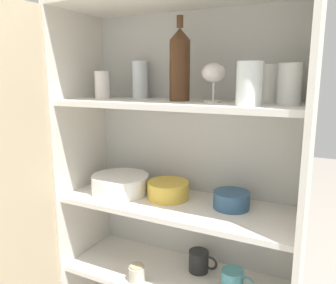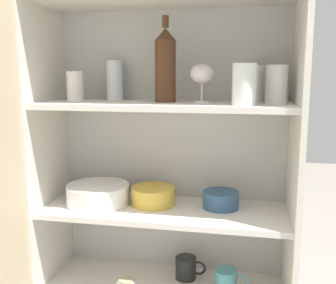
{
  "view_description": "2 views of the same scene",
  "coord_description": "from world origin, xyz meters",
  "views": [
    {
      "loc": [
        0.49,
        -0.9,
        1.1
      ],
      "look_at": [
        -0.04,
        0.17,
        0.86
      ],
      "focal_mm": 35.0,
      "sensor_mm": 36.0,
      "label": 1
    },
    {
      "loc": [
        0.28,
        -1.17,
        1.11
      ],
      "look_at": [
        0.01,
        0.18,
        0.87
      ],
      "focal_mm": 42.0,
      "sensor_mm": 36.0,
      "label": 2
    }
  ],
  "objects": [
    {
      "name": "cupboard_back_panel",
      "position": [
        0.0,
        0.32,
        0.67
      ],
      "size": [
        0.9,
        0.02,
        1.35
      ],
      "primitive_type": "cube",
      "color": "silver",
      "rests_on": "ground_plane"
    },
    {
      "name": "cupboard_side_left",
      "position": [
        -0.44,
        0.15,
        0.67
      ],
      "size": [
        0.02,
        0.34,
        1.35
      ],
      "primitive_type": "cube",
      "color": "silver",
      "rests_on": "ground_plane"
    },
    {
      "name": "cupboard_side_right",
      "position": [
        0.44,
        0.15,
        0.67
      ],
      "size": [
        0.02,
        0.34,
        1.35
      ],
      "primitive_type": "cube",
      "color": "silver",
      "rests_on": "ground_plane"
    },
    {
      "name": "shelf_board_lower",
      "position": [
        0.0,
        0.15,
        0.33
      ],
      "size": [
        0.86,
        0.31,
        0.02
      ],
      "primitive_type": "cube",
      "color": "silver"
    },
    {
      "name": "shelf_board_middle",
      "position": [
        0.0,
        0.15,
        0.63
      ],
      "size": [
        0.86,
        0.31,
        0.02
      ],
      "primitive_type": "cube",
      "color": "silver"
    },
    {
      "name": "shelf_board_upper",
      "position": [
        0.0,
        0.15,
        1.0
      ],
      "size": [
        0.86,
        0.31,
        0.02
      ],
      "primitive_type": "cube",
      "color": "silver"
    },
    {
      "name": "tumbler_glass_0",
      "position": [
        0.27,
        0.07,
        1.08
      ],
      "size": [
        0.08,
        0.08,
        0.13
      ],
      "color": "white",
      "rests_on": "shelf_board_upper"
    },
    {
      "name": "tumbler_glass_1",
      "position": [
        -0.21,
        0.25,
        1.09
      ],
      "size": [
        0.06,
        0.06,
        0.15
      ],
      "color": "white",
      "rests_on": "shelf_board_upper"
    },
    {
      "name": "tumbler_glass_2",
      "position": [
        -0.33,
        0.16,
        1.07
      ],
      "size": [
        0.06,
        0.06,
        0.11
      ],
      "color": "silver",
      "rests_on": "shelf_board_upper"
    },
    {
      "name": "tumbler_glass_3",
      "position": [
        0.37,
        0.16,
        1.08
      ],
      "size": [
        0.07,
        0.07,
        0.12
      ],
      "color": "white",
      "rests_on": "shelf_board_upper"
    },
    {
      "name": "tumbler_glass_4",
      "position": [
        0.31,
        0.25,
        1.08
      ],
      "size": [
        0.07,
        0.07,
        0.13
      ],
      "color": "white",
      "rests_on": "shelf_board_upper"
    },
    {
      "name": "wine_glass_0",
      "position": [
        0.13,
        0.17,
        1.11
      ],
      "size": [
        0.08,
        0.08,
        0.13
      ],
      "color": "silver",
      "rests_on": "shelf_board_upper"
    },
    {
      "name": "wine_bottle",
      "position": [
        0.0,
        0.18,
        1.14
      ],
      "size": [
        0.07,
        0.07,
        0.29
      ],
      "color": "#4C2D19",
      "rests_on": "shelf_board_upper"
    },
    {
      "name": "plate_stack_white",
      "position": [
        -0.25,
        0.15,
        0.67
      ],
      "size": [
        0.23,
        0.23,
        0.07
      ],
      "color": "white",
      "rests_on": "shelf_board_middle"
    },
    {
      "name": "mixing_bowl_large",
      "position": [
        -0.05,
        0.18,
        0.67
      ],
      "size": [
        0.16,
        0.16,
        0.07
      ],
      "color": "gold",
      "rests_on": "shelf_board_middle"
    },
    {
      "name": "serving_bowl_small",
      "position": [
        0.2,
        0.19,
        0.67
      ],
      "size": [
        0.13,
        0.13,
        0.06
      ],
      "color": "#33567A",
      "rests_on": "shelf_board_middle"
    },
    {
      "name": "coffee_mug_primary",
      "position": [
        0.23,
        0.14,
        0.38
      ],
      "size": [
        0.12,
        0.08,
        0.08
      ],
      "color": "teal",
      "rests_on": "shelf_board_lower"
    },
    {
      "name": "coffee_mug_extra_1",
      "position": [
        0.07,
        0.21,
        0.38
      ],
      "size": [
        0.12,
        0.08,
        0.08
      ],
      "color": "black",
      "rests_on": "shelf_board_lower"
    },
    {
      "name": "storage_jar",
      "position": [
        -0.11,
        0.05,
        0.37
      ],
      "size": [
        0.06,
        0.06,
        0.06
      ],
      "color": "beige",
      "rests_on": "shelf_board_lower"
    }
  ]
}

